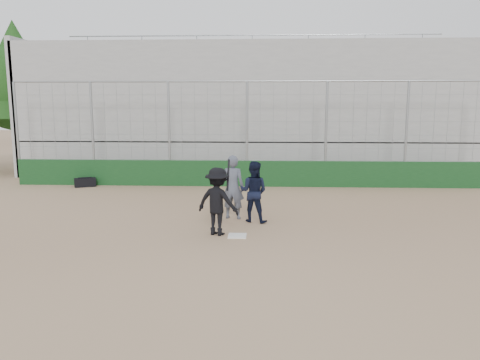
{
  "coord_description": "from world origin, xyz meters",
  "views": [
    {
      "loc": [
        0.59,
        -10.9,
        3.16
      ],
      "look_at": [
        0.0,
        1.4,
        1.15
      ],
      "focal_mm": 35.0,
      "sensor_mm": 36.0,
      "label": 1
    }
  ],
  "objects_px": {
    "umpire": "(233,190)",
    "equipment_bag": "(85,182)",
    "batter_at_plate": "(218,201)",
    "catcher_crouched": "(253,202)"
  },
  "relations": [
    {
      "from": "umpire",
      "to": "batter_at_plate",
      "type": "bearing_deg",
      "value": 92.38
    },
    {
      "from": "catcher_crouched",
      "to": "umpire",
      "type": "bearing_deg",
      "value": 147.54
    },
    {
      "from": "equipment_bag",
      "to": "batter_at_plate",
      "type": "bearing_deg",
      "value": -48.13
    },
    {
      "from": "batter_at_plate",
      "to": "catcher_crouched",
      "type": "distance_m",
      "value": 1.55
    },
    {
      "from": "catcher_crouched",
      "to": "equipment_bag",
      "type": "height_order",
      "value": "catcher_crouched"
    },
    {
      "from": "umpire",
      "to": "equipment_bag",
      "type": "distance_m",
      "value": 7.69
    },
    {
      "from": "batter_at_plate",
      "to": "equipment_bag",
      "type": "height_order",
      "value": "batter_at_plate"
    },
    {
      "from": "batter_at_plate",
      "to": "equipment_bag",
      "type": "bearing_deg",
      "value": 131.87
    },
    {
      "from": "umpire",
      "to": "equipment_bag",
      "type": "relative_size",
      "value": 1.87
    },
    {
      "from": "batter_at_plate",
      "to": "catcher_crouched",
      "type": "relative_size",
      "value": 1.61
    }
  ]
}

